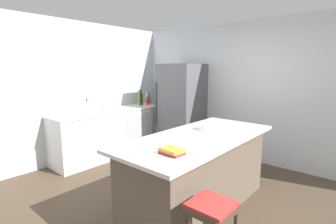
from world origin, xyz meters
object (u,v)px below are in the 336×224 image
Objects in this scene: cookbook_stack at (172,151)px; gin_bottle at (152,98)px; vinegar_bottle at (149,99)px; hot_sauce_bottle at (147,101)px; wine_bottle at (141,99)px; refrigerator at (181,108)px; bar_stool at (211,216)px; paper_towel_roll at (117,103)px; soda_bottle at (147,98)px; syrup_bottle at (159,99)px; sink_faucet at (100,103)px; olive_oil_bottle at (139,99)px; kitchen_island at (198,171)px; flower_vase at (87,109)px; mixing_bowl at (206,127)px.

gin_bottle is at bearing 137.49° from cookbook_stack.
vinegar_bottle is 1.34× the size of hot_sauce_bottle.
refrigerator is at bearing 18.46° from wine_bottle.
hot_sauce_bottle is 0.88× the size of cookbook_stack.
wine_bottle is (-3.15, 2.17, 0.53)m from bar_stool.
bar_stool is 3.43m from paper_towel_roll.
refrigerator reaches higher than bar_stool.
vinegar_bottle is 0.76× the size of wine_bottle.
soda_bottle is (-3.16, 2.36, 0.53)m from bar_stool.
hot_sauce_bottle is (-0.02, -0.37, -0.02)m from syrup_bottle.
syrup_bottle is at bearing 65.80° from soda_bottle.
sink_faucet is at bearing 159.51° from cookbook_stack.
soda_bottle is 0.19m from wine_bottle.
soda_bottle reaches higher than cookbook_stack.
olive_oil_bottle is at bearing 142.88° from cookbook_stack.
flower_vase is at bearing -178.44° from kitchen_island.
kitchen_island is 8.51× the size of syrup_bottle.
gin_bottle reaches higher than kitchen_island.
cookbook_stack is at bearing -20.49° from sink_faucet.
gin_bottle reaches higher than flower_vase.
olive_oil_bottle reaches higher than bar_stool.
sink_faucet is at bearing -123.80° from refrigerator.
sink_faucet is at bearing -105.35° from paper_towel_roll.
paper_towel_roll is (-0.01, 0.67, 0.05)m from flower_vase.
kitchen_island is 3.04m from vinegar_bottle.
sink_faucet reaches higher than cookbook_stack.
wine_bottle is (0.02, -0.38, 0.01)m from gin_bottle.
paper_towel_roll is 0.74m from wine_bottle.
syrup_bottle is at bearing 49.20° from vinegar_bottle.
soda_bottle reaches higher than sink_faucet.
flower_vase is at bearing -72.52° from sink_faucet.
syrup_bottle is at bearing 34.01° from gin_bottle.
bar_stool is at bearing -40.92° from syrup_bottle.
gin_bottle is 0.30m from hot_sauce_bottle.
mixing_bowl is at bearing -27.20° from soda_bottle.
flower_vase is 2.30m from mixing_bowl.
syrup_bottle is (-0.79, 0.16, 0.11)m from refrigerator.
wine_bottle is 1.67× the size of mixing_bowl.
refrigerator is 6.95× the size of syrup_bottle.
flower_vase is at bearing -115.47° from refrigerator.
syrup_bottle is (0.03, 1.20, -0.03)m from paper_towel_roll.
sink_faucet is at bearing 107.48° from flower_vase.
flower_vase is 1.41m from wine_bottle.
bar_stool is 2.52× the size of syrup_bottle.
syrup_bottle is 0.56m from olive_oil_bottle.
wine_bottle is (0.01, -0.19, 0.00)m from soda_bottle.
refrigerator is at bearing 132.26° from bar_stool.
flower_vase is at bearing 165.56° from cookbook_stack.
soda_bottle is (-2.48, 1.53, 0.59)m from kitchen_island.
kitchen_island is 2.97m from soda_bottle.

